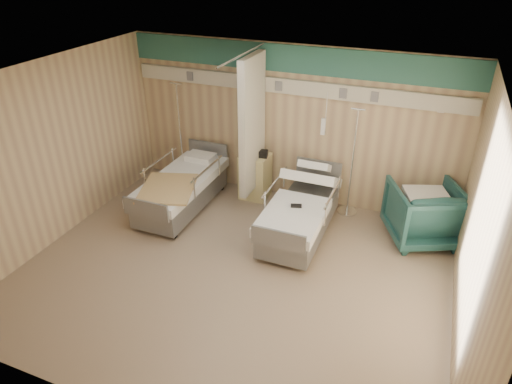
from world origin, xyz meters
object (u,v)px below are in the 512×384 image
bedside_cabinet (255,176)px  bed_left (182,193)px  iv_stand_right (349,193)px  bed_right (300,217)px  iv_stand_left (183,164)px  visitor_armchair (424,213)px

bedside_cabinet → bed_left: bearing=-139.4°
bedside_cabinet → iv_stand_right: size_ratio=0.44×
bed_right → bed_left: (-2.20, 0.00, 0.00)m
bed_left → iv_stand_right: 2.96m
bed_right → iv_stand_left: (-2.68, 0.89, 0.10)m
iv_stand_right → bedside_cabinet: bearing=-177.5°
bed_left → visitor_armchair: 4.10m
bedside_cabinet → visitor_armchair: (3.00, -0.30, 0.05)m
bed_left → bedside_cabinet: size_ratio=2.54×
bedside_cabinet → iv_stand_right: iv_stand_right is taller
visitor_armchair → iv_stand_right: (-1.26, 0.38, -0.09)m
bed_right → bedside_cabinet: bedside_cabinet is taller
bedside_cabinet → iv_stand_left: (-1.53, -0.01, -0.01)m
bed_right → bedside_cabinet: 1.46m
visitor_armchair → bed_left: bearing=-16.7°
bed_right → bed_left: bearing=180.0°
bed_left → iv_stand_left: bearing=118.2°
bed_left → visitor_armchair: visitor_armchair is taller
iv_stand_right → visitor_armchair: bearing=-16.6°
bed_right → visitor_armchair: bearing=18.0°
iv_stand_left → bed_right: bearing=-18.5°
bed_right → bed_left: size_ratio=1.00×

